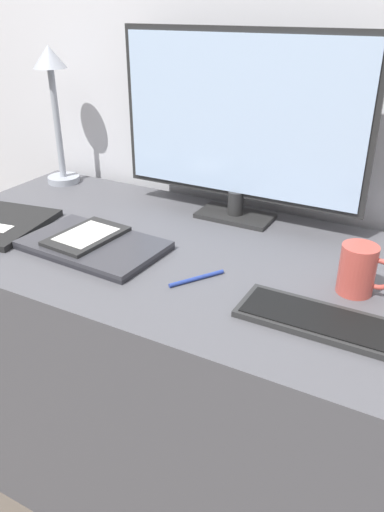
# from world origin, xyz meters

# --- Properties ---
(ground_plane) EXTENTS (10.00, 10.00, 0.00)m
(ground_plane) POSITION_xyz_m (0.00, 0.00, 0.00)
(ground_plane) COLOR brown
(wall_back) EXTENTS (3.60, 0.05, 2.40)m
(wall_back) POSITION_xyz_m (0.00, 0.58, 1.20)
(wall_back) COLOR silver
(wall_back) RESTS_ON ground_plane
(desk) EXTENTS (1.41, 0.68, 0.74)m
(desk) POSITION_xyz_m (0.00, 0.18, 0.37)
(desk) COLOR #4C4C51
(desk) RESTS_ON ground_plane
(monitor) EXTENTS (0.67, 0.11, 0.48)m
(monitor) POSITION_xyz_m (0.03, 0.42, 1.00)
(monitor) COLOR #262626
(monitor) RESTS_ON desk
(keyboard) EXTENTS (0.30, 0.12, 0.01)m
(keyboard) POSITION_xyz_m (0.37, 0.03, 0.75)
(keyboard) COLOR #282828
(keyboard) RESTS_ON desk
(laptop) EXTENTS (0.34, 0.22, 0.02)m
(laptop) POSITION_xyz_m (-0.19, 0.08, 0.75)
(laptop) COLOR #232328
(laptop) RESTS_ON desk
(ereader) EXTENTS (0.14, 0.20, 0.01)m
(ereader) POSITION_xyz_m (-0.22, 0.09, 0.77)
(ereader) COLOR black
(ereader) RESTS_ON laptop
(desk_lamp) EXTENTS (0.10, 0.10, 0.42)m
(desk_lamp) POSITION_xyz_m (-0.59, 0.43, 1.02)
(desk_lamp) COLOR #999EA8
(desk_lamp) RESTS_ON desk
(notebook) EXTENTS (0.25, 0.28, 0.02)m
(notebook) POSITION_xyz_m (-0.48, 0.07, 0.75)
(notebook) COLOR black
(notebook) RESTS_ON desk
(coffee_mug) EXTENTS (0.11, 0.07, 0.10)m
(coffee_mug) POSITION_xyz_m (0.40, 0.18, 0.79)
(coffee_mug) COLOR #B7473D
(coffee_mug) RESTS_ON desk
(pen) EXTENTS (0.08, 0.11, 0.01)m
(pen) POSITION_xyz_m (0.10, 0.06, 0.75)
(pen) COLOR navy
(pen) RESTS_ON desk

